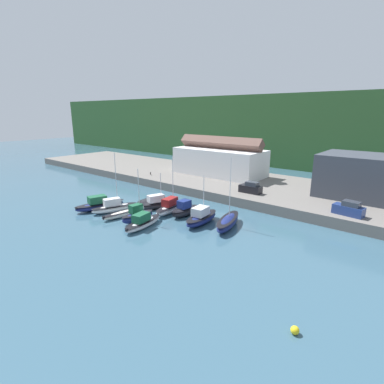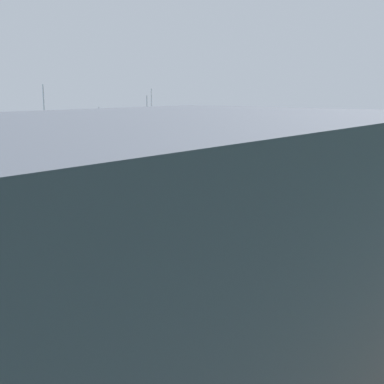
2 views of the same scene
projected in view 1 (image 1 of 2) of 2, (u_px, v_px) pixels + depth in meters
ground_plane at (143, 220)px, 47.39m from camera, size 320.00×320.00×0.00m
hillside_backdrop at (321, 128)px, 107.73m from camera, size 240.00×57.71×21.71m
quay_promenade at (234, 184)px, 67.39m from camera, size 131.24×24.33×1.76m
harbor_clubhouse at (219, 160)px, 72.06m from camera, size 22.07×9.63×9.24m
yacht_club_building at (381, 178)px, 50.94m from camera, size 19.72×10.87×7.55m
moored_boat_0 at (147, 202)px, 54.62m from camera, size 2.64×5.13×1.08m
moored_boat_1 at (158, 203)px, 52.71m from camera, size 4.59×8.47×6.31m
moored_boat_2 at (171, 207)px, 50.60m from camera, size 3.36×8.35×9.48m
moored_boat_3 at (185, 210)px, 48.86m from camera, size 2.42×5.81×2.70m
moored_boat_4 at (201, 217)px, 45.45m from camera, size 3.22×7.70×7.42m
moored_boat_5 at (228, 222)px, 43.98m from camera, size 4.43×8.53×10.33m
moored_boat_6 at (100, 205)px, 52.03m from camera, size 4.60×8.98×2.51m
moored_boat_7 at (114, 207)px, 50.82m from camera, size 4.34×8.02×10.08m
moored_boat_8 at (122, 214)px, 48.57m from camera, size 2.12×7.38×0.92m
moored_boat_9 at (137, 215)px, 46.04m from camera, size 2.21×5.73×8.32m
moored_boat_10 at (143, 222)px, 43.97m from camera, size 3.30×7.81×2.23m
parked_car_1 at (251, 188)px, 56.12m from camera, size 4.21×1.82×2.16m
parked_car_2 at (349, 209)px, 43.98m from camera, size 4.41×2.37×2.16m
dog_on_quay at (150, 173)px, 72.31m from camera, size 0.76×0.80×0.68m
mooring_buoy_0 at (295, 330)px, 22.87m from camera, size 0.67×0.67×0.67m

